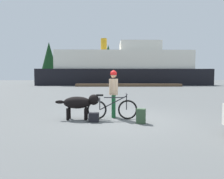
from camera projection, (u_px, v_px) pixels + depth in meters
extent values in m
plane|color=#595B5B|center=(123.00, 119.00, 6.91)|extent=(160.00, 160.00, 0.00)
torus|color=black|center=(128.00, 110.00, 6.90)|extent=(0.67, 0.06, 0.67)
torus|color=black|center=(97.00, 110.00, 6.88)|extent=(0.67, 0.06, 0.67)
cube|color=black|center=(114.00, 98.00, 6.86)|extent=(0.68, 0.03, 0.03)
cube|color=black|center=(113.00, 103.00, 6.87)|extent=(0.91, 0.03, 0.49)
cylinder|color=black|center=(100.00, 104.00, 6.86)|extent=(0.03, 0.03, 0.42)
cylinder|color=black|center=(127.00, 102.00, 6.88)|extent=(0.03, 0.03, 0.52)
cube|color=black|center=(100.00, 95.00, 6.85)|extent=(0.24, 0.10, 0.06)
cylinder|color=black|center=(127.00, 94.00, 6.86)|extent=(0.03, 0.44, 0.03)
cube|color=slate|center=(96.00, 101.00, 6.86)|extent=(0.36, 0.14, 0.02)
cylinder|color=#19592D|center=(113.00, 106.00, 7.36)|extent=(0.14, 0.14, 0.81)
cylinder|color=#19592D|center=(114.00, 107.00, 7.14)|extent=(0.14, 0.14, 0.81)
cylinder|color=#D8B28C|center=(114.00, 87.00, 7.21)|extent=(0.32, 0.32, 0.58)
cylinder|color=#D8B28C|center=(113.00, 86.00, 7.42)|extent=(0.09, 0.09, 0.51)
cylinder|color=#D8B28C|center=(114.00, 86.00, 6.99)|extent=(0.09, 0.09, 0.51)
sphere|color=tan|center=(114.00, 75.00, 7.18)|extent=(0.22, 0.22, 0.22)
sphere|color=red|center=(114.00, 74.00, 7.18)|extent=(0.24, 0.24, 0.24)
ellipsoid|color=black|center=(77.00, 103.00, 6.88)|extent=(0.94, 0.49, 0.41)
sphere|color=black|center=(94.00, 100.00, 6.88)|extent=(0.36, 0.36, 0.36)
ellipsoid|color=black|center=(60.00, 102.00, 6.87)|extent=(0.32, 0.12, 0.12)
cylinder|color=black|center=(86.00, 113.00, 7.04)|extent=(0.10, 0.10, 0.40)
cylinder|color=black|center=(86.00, 114.00, 6.77)|extent=(0.10, 0.10, 0.40)
cylinder|color=black|center=(69.00, 113.00, 7.03)|extent=(0.10, 0.10, 0.40)
cylinder|color=black|center=(68.00, 114.00, 6.76)|extent=(0.10, 0.10, 0.40)
cube|color=#334C33|center=(141.00, 116.00, 6.30)|extent=(0.33, 0.27, 0.46)
cube|color=black|center=(94.00, 117.00, 6.49)|extent=(0.34, 0.21, 0.30)
cube|color=brown|center=(128.00, 85.00, 30.85)|extent=(15.91, 2.21, 0.40)
cube|color=black|center=(123.00, 77.00, 36.94)|extent=(29.75, 7.70, 2.79)
cube|color=silver|center=(123.00, 61.00, 36.75)|extent=(23.80, 6.47, 3.20)
cube|color=silver|center=(140.00, 47.00, 36.65)|extent=(7.14, 4.62, 1.80)
cylinder|color=#BF8C19|center=(104.00, 45.00, 36.51)|extent=(1.10, 1.10, 2.40)
cylinder|color=#4C331E|center=(49.00, 77.00, 53.95)|extent=(0.42, 0.42, 2.98)
cone|color=#143819|center=(49.00, 57.00, 53.61)|extent=(4.07, 4.07, 7.71)
cylinder|color=#4C331E|center=(108.00, 76.00, 52.95)|extent=(0.46, 0.46, 3.36)
cone|color=#19471E|center=(108.00, 57.00, 52.64)|extent=(3.41, 3.41, 6.44)
cylinder|color=#4C331E|center=(136.00, 76.00, 53.99)|extent=(0.38, 0.38, 3.25)
cone|color=#143819|center=(136.00, 56.00, 53.65)|extent=(4.12, 4.12, 7.54)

